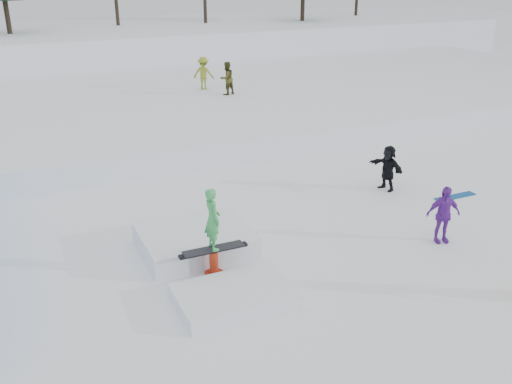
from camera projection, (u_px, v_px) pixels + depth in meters
name	position (u px, v px, depth m)	size (l,w,h in m)	color
ground	(272.00, 269.00, 13.17)	(120.00, 120.00, 0.00)	white
snow_berm	(76.00, 47.00, 38.00)	(60.00, 14.00, 2.40)	white
snow_midrise	(122.00, 104.00, 26.50)	(50.00, 18.00, 0.80)	white
walker_olive	(227.00, 78.00, 26.18)	(0.73, 0.57, 1.50)	#3E3C14
walker_ygreen	(204.00, 73.00, 27.25)	(0.99, 0.57, 1.54)	olive
spectator_purple	(443.00, 214.00, 14.19)	(0.88, 0.36, 1.49)	purple
spectator_dark	(388.00, 168.00, 17.47)	(1.31, 0.42, 1.41)	black
loose_board_teal	(455.00, 196.00, 17.16)	(1.40, 0.28, 0.03)	navy
jib_rail_feature	(205.00, 252.00, 13.30)	(2.60, 4.40, 2.11)	white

